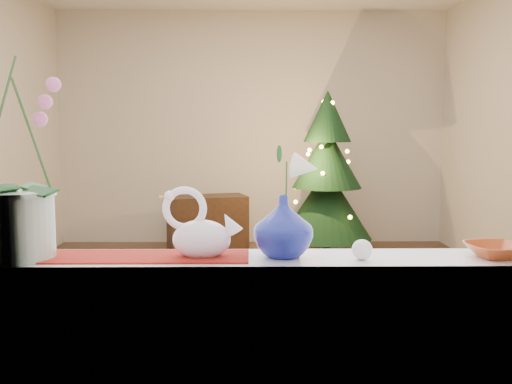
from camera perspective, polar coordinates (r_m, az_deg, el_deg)
ground at (r=4.43m, az=-0.27°, el=-11.33°), size 5.00×5.00×0.00m
wall_back at (r=6.72m, az=-0.41°, el=6.37°), size 4.50×0.10×2.70m
wall_front at (r=1.72m, az=0.23°, el=6.57°), size 4.50×0.10×2.70m
windowsill at (r=1.90m, az=0.16°, el=-7.11°), size 2.20×0.26×0.04m
window_frame at (r=1.79m, az=0.22°, el=17.85°), size 2.22×0.06×1.60m
runner at (r=1.93m, az=-11.25°, el=-6.34°), size 0.70×0.20×0.01m
orchid_pot at (r=1.98m, az=-23.05°, el=4.27°), size 0.27×0.27×0.74m
swan at (r=1.88m, az=-5.48°, el=-3.23°), size 0.29×0.22×0.22m
blue_vase at (r=1.89m, az=2.75°, el=-2.96°), size 0.25×0.25×0.24m
lily at (r=1.87m, az=2.78°, el=3.34°), size 0.13×0.07×0.18m
paperweight at (r=1.89m, az=10.56°, el=-5.69°), size 0.08×0.08×0.07m
amber_dish at (r=2.05m, az=22.83°, el=-5.50°), size 0.18×0.18×0.04m
xmas_tree at (r=5.98m, az=7.09°, el=1.75°), size 1.20×1.20×1.74m
side_table at (r=6.24m, az=-4.89°, el=-3.23°), size 0.92×0.64×0.62m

